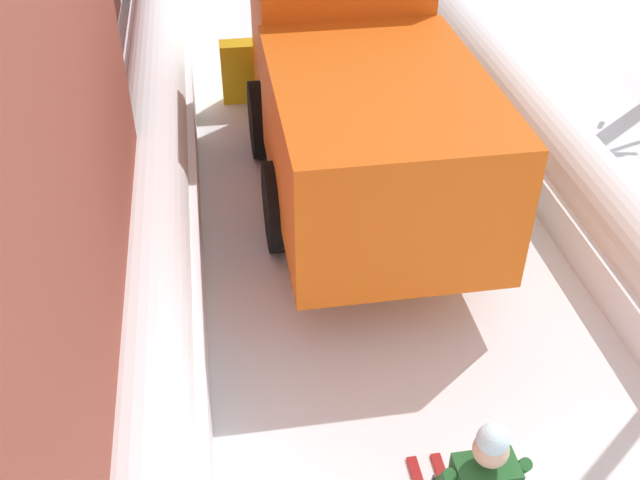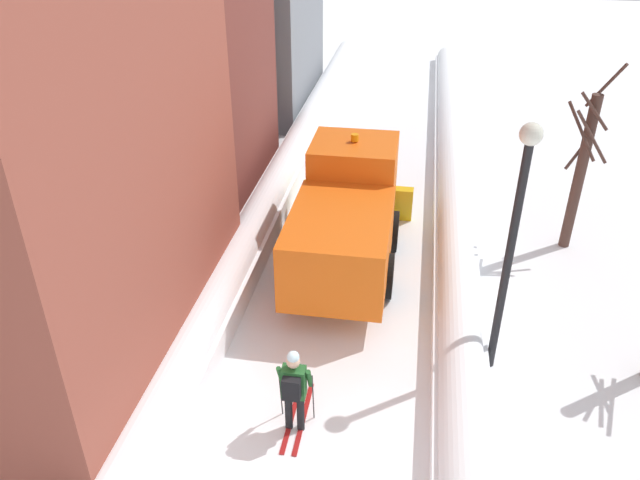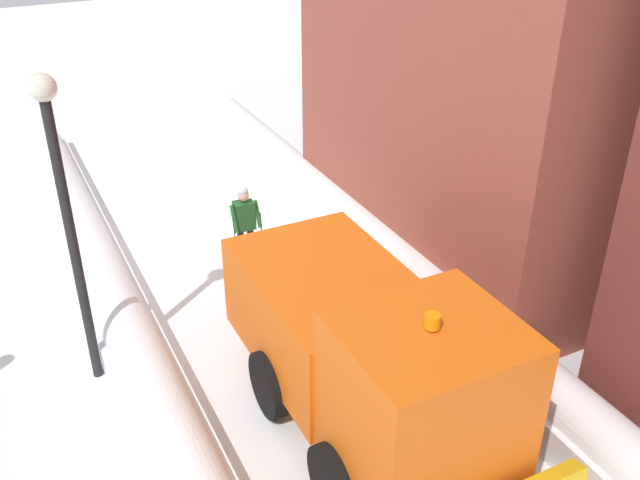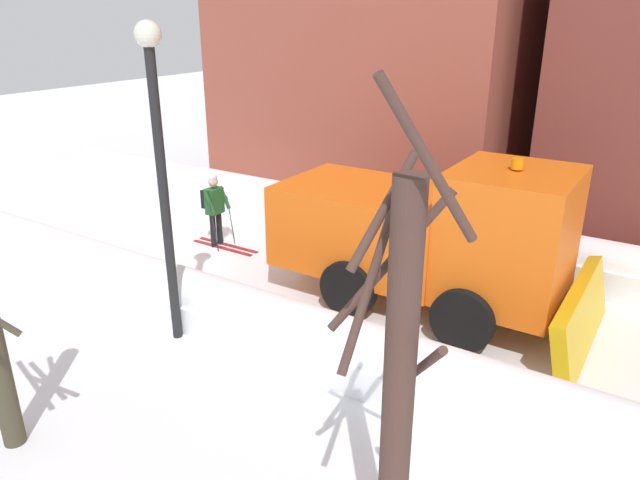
% 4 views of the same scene
% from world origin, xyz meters
% --- Properties ---
extents(ground_plane, '(80.00, 80.00, 0.00)m').
position_xyz_m(ground_plane, '(0.00, 10.00, 0.00)').
color(ground_plane, white).
extents(snowbank_left, '(1.10, 36.00, 1.06)m').
position_xyz_m(snowbank_left, '(-2.70, 10.00, 0.47)').
color(snowbank_left, white).
rests_on(snowbank_left, ground).
extents(snowbank_right, '(1.10, 36.00, 0.95)m').
position_xyz_m(snowbank_right, '(2.70, 10.00, 0.39)').
color(snowbank_right, white).
rests_on(snowbank_right, ground).
extents(plow_truck, '(3.20, 5.98, 3.12)m').
position_xyz_m(plow_truck, '(-0.09, 6.28, 1.48)').
color(plow_truck, orange).
rests_on(plow_truck, ground).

